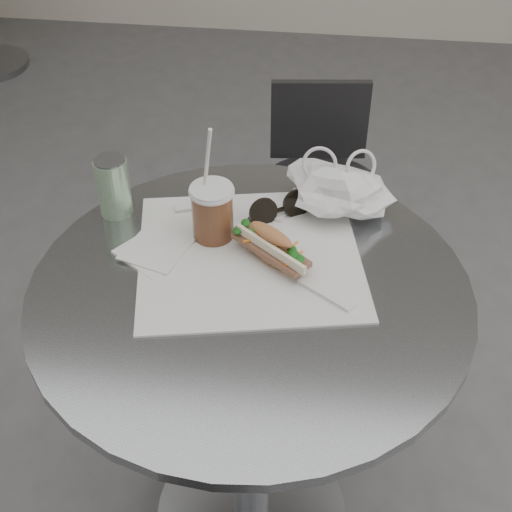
# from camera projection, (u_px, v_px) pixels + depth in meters

# --- Properties ---
(cafe_table) EXTENTS (0.76, 0.76, 0.74)m
(cafe_table) POSITION_uv_depth(u_px,v_px,m) (251.00, 389.00, 1.39)
(cafe_table) COLOR slate
(cafe_table) RESTS_ON ground
(chair_far) EXTENTS (0.35, 0.37, 0.67)m
(chair_far) POSITION_uv_depth(u_px,v_px,m) (317.00, 217.00, 2.09)
(chair_far) COLOR #2F2F31
(chair_far) RESTS_ON ground
(sandwich_paper) EXTENTS (0.46, 0.44, 0.00)m
(sandwich_paper) POSITION_uv_depth(u_px,v_px,m) (249.00, 255.00, 1.27)
(sandwich_paper) COLOR white
(sandwich_paper) RESTS_ON cafe_table
(banh_mi) EXTENTS (0.19, 0.18, 0.06)m
(banh_mi) POSITION_uv_depth(u_px,v_px,m) (271.00, 246.00, 1.24)
(banh_mi) COLOR #CC844D
(banh_mi) RESTS_ON sandwich_paper
(iced_coffee) EXTENTS (0.08, 0.08, 0.24)m
(iced_coffee) POSITION_uv_depth(u_px,v_px,m) (213.00, 212.00, 1.28)
(iced_coffee) COLOR brown
(iced_coffee) RESTS_ON cafe_table
(sunglasses) EXTENTS (0.12, 0.09, 0.06)m
(sunglasses) POSITION_uv_depth(u_px,v_px,m) (279.00, 209.00, 1.34)
(sunglasses) COLOR black
(sunglasses) RESTS_ON cafe_table
(plastic_bag) EXTENTS (0.22, 0.19, 0.09)m
(plastic_bag) POSITION_uv_depth(u_px,v_px,m) (338.00, 193.00, 1.34)
(plastic_bag) COLOR silver
(plastic_bag) RESTS_ON cafe_table
(napkin_stack) EXTENTS (0.16, 0.16, 0.01)m
(napkin_stack) POSITION_uv_depth(u_px,v_px,m) (156.00, 250.00, 1.28)
(napkin_stack) COLOR white
(napkin_stack) RESTS_ON cafe_table
(drink_can) EXTENTS (0.06, 0.06, 0.12)m
(drink_can) POSITION_uv_depth(u_px,v_px,m) (113.00, 186.00, 1.34)
(drink_can) COLOR #63A963
(drink_can) RESTS_ON cafe_table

